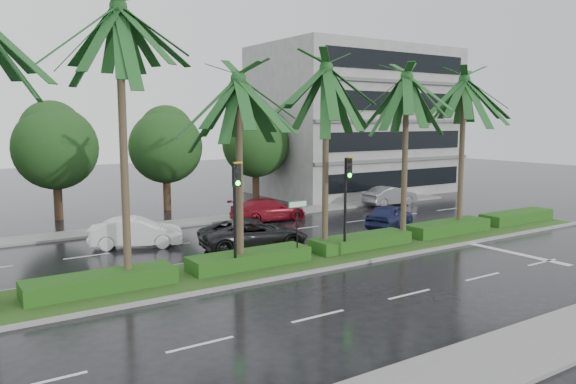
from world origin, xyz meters
TOP-DOWN VIEW (x-y plane):
  - ground at (0.00, 0.00)m, footprint 120.00×120.00m
  - near_sidewalk at (0.00, -10.20)m, footprint 40.00×2.40m
  - far_sidewalk at (0.00, 12.00)m, footprint 40.00×2.00m
  - median at (0.00, 1.00)m, footprint 36.00×4.00m
  - hedge at (0.00, 1.00)m, footprint 35.20×1.40m
  - lane_markings at (3.04, -0.43)m, footprint 34.00×13.06m
  - palm_row at (-1.26, 1.02)m, footprint 26.30×4.20m
  - signal_median_left at (-4.00, 0.30)m, footprint 0.34×0.42m
  - signal_median_right at (1.50, 0.30)m, footprint 0.34×0.42m
  - street_sign at (-1.00, 0.48)m, footprint 0.95×0.09m
  - bg_trees at (-0.13, 17.59)m, footprint 33.16×5.18m
  - building at (17.00, 18.00)m, footprint 16.00×10.00m
  - car_white at (-5.50, 7.60)m, footprint 3.08×4.60m
  - car_darkgrey at (-1.00, 4.08)m, footprint 3.23×5.50m
  - car_red at (3.50, 10.06)m, footprint 2.23×4.86m
  - car_blue at (8.00, 4.30)m, footprint 3.16×4.35m
  - car_grey at (14.02, 10.50)m, footprint 1.48×4.18m

SIDE VIEW (x-z plane):
  - ground at x=0.00m, z-range 0.00..0.00m
  - lane_markings at x=3.04m, z-range 0.00..0.01m
  - near_sidewalk at x=0.00m, z-range 0.00..0.12m
  - far_sidewalk at x=0.00m, z-range 0.00..0.12m
  - median at x=0.00m, z-range 0.00..0.16m
  - hedge at x=0.00m, z-range 0.15..0.75m
  - car_grey at x=14.02m, z-range 0.00..1.37m
  - car_blue at x=8.00m, z-range 0.00..1.38m
  - car_red at x=3.50m, z-range 0.00..1.38m
  - car_white at x=-5.50m, z-range 0.00..1.43m
  - car_darkgrey at x=-1.00m, z-range 0.00..1.44m
  - street_sign at x=-1.00m, z-range 0.82..3.42m
  - signal_median_left at x=-4.00m, z-range 0.82..5.18m
  - signal_median_right at x=1.50m, z-range 0.82..5.18m
  - bg_trees at x=-0.13m, z-range 0.95..8.43m
  - building at x=17.00m, z-range 0.00..12.00m
  - palm_row at x=-1.26m, z-range 2.65..13.21m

